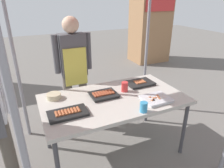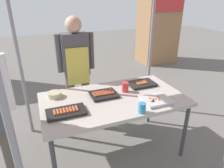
# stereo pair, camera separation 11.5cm
# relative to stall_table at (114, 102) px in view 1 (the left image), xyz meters

# --- Properties ---
(ground_plane) EXTENTS (18.00, 18.00, 0.00)m
(ground_plane) POSITION_rel_stall_table_xyz_m (0.00, 0.00, -0.70)
(ground_plane) COLOR #66605B
(stall_table) EXTENTS (1.60, 0.90, 0.75)m
(stall_table) POSITION_rel_stall_table_xyz_m (0.00, 0.00, 0.00)
(stall_table) COLOR #B7B2A8
(stall_table) RESTS_ON ground
(tray_grilled_sausages) EXTENTS (0.31, 0.25, 0.05)m
(tray_grilled_sausages) POSITION_rel_stall_table_xyz_m (-0.09, 0.09, 0.07)
(tray_grilled_sausages) COLOR black
(tray_grilled_sausages) RESTS_ON stall_table
(tray_meat_skewers) EXTENTS (0.31, 0.26, 0.04)m
(tray_meat_skewers) POSITION_rel_stall_table_xyz_m (0.40, -0.25, 0.07)
(tray_meat_skewers) COLOR silver
(tray_meat_skewers) RESTS_ON stall_table
(tray_pork_links) EXTENTS (0.38, 0.22, 0.05)m
(tray_pork_links) POSITION_rel_stall_table_xyz_m (-0.55, -0.14, 0.07)
(tray_pork_links) COLOR black
(tray_pork_links) RESTS_ON stall_table
(tray_spring_rolls) EXTENTS (0.34, 0.25, 0.05)m
(tray_spring_rolls) POSITION_rel_stall_table_xyz_m (0.47, 0.20, 0.07)
(tray_spring_rolls) COLOR black
(tray_spring_rolls) RESTS_ON stall_table
(condiment_bowl) EXTENTS (0.16, 0.16, 0.06)m
(condiment_bowl) POSITION_rel_stall_table_xyz_m (-0.62, 0.27, 0.08)
(condiment_bowl) COLOR #BFB28C
(condiment_bowl) RESTS_ON stall_table
(drink_cup_near_edge) EXTENTS (0.08, 0.08, 0.10)m
(drink_cup_near_edge) POSITION_rel_stall_table_xyz_m (0.14, -0.39, 0.10)
(drink_cup_near_edge) COLOR #338CBF
(drink_cup_near_edge) RESTS_ON stall_table
(drink_cup_by_wok) EXTENTS (0.08, 0.08, 0.12)m
(drink_cup_by_wok) POSITION_rel_stall_table_xyz_m (0.19, 0.10, 0.11)
(drink_cup_by_wok) COLOR red
(drink_cup_by_wok) RESTS_ON stall_table
(vendor_woman) EXTENTS (0.52, 0.23, 1.58)m
(vendor_woman) POSITION_rel_stall_table_xyz_m (-0.24, 0.78, 0.24)
(vendor_woman) COLOR #595147
(vendor_woman) RESTS_ON ground
(neighbor_stall_right) EXTENTS (1.00, 0.79, 2.02)m
(neighbor_stall_right) POSITION_rel_stall_table_xyz_m (2.61, 3.11, 0.31)
(neighbor_stall_right) COLOR #9E724C
(neighbor_stall_right) RESTS_ON ground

